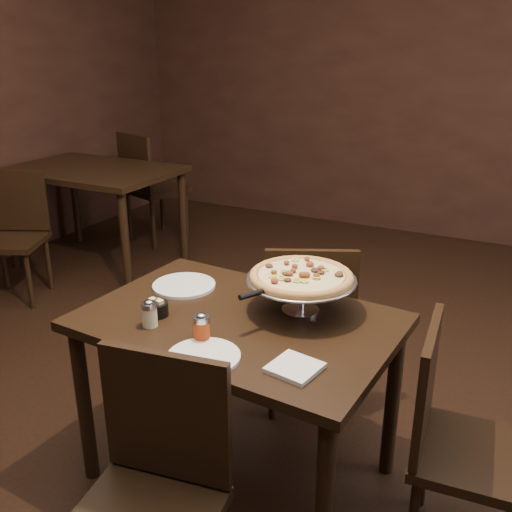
% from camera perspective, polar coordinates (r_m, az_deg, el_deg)
% --- Properties ---
extents(room, '(6.04, 7.04, 2.84)m').
position_cam_1_polar(room, '(1.97, 2.76, 12.24)').
color(room, black).
rests_on(room, ground).
extents(dining_table, '(1.20, 0.85, 0.72)m').
position_cam_1_polar(dining_table, '(2.19, -1.78, -8.40)').
color(dining_table, black).
rests_on(dining_table, ground).
extents(background_table, '(1.26, 0.84, 0.79)m').
position_cam_1_polar(background_table, '(4.59, -15.95, 7.20)').
color(background_table, black).
rests_on(background_table, ground).
extents(pizza_stand, '(0.42, 0.42, 0.17)m').
position_cam_1_polar(pizza_stand, '(2.15, 4.55, -2.09)').
color(pizza_stand, silver).
rests_on(pizza_stand, dining_table).
extents(parmesan_shaker, '(0.06, 0.06, 0.10)m').
position_cam_1_polar(parmesan_shaker, '(2.10, -10.60, -5.70)').
color(parmesan_shaker, beige).
rests_on(parmesan_shaker, dining_table).
extents(pepper_flake_shaker, '(0.06, 0.06, 0.11)m').
position_cam_1_polar(pepper_flake_shaker, '(1.98, -5.47, -7.16)').
color(pepper_flake_shaker, '#96290D').
rests_on(pepper_flake_shaker, dining_table).
extents(packet_caddy, '(0.09, 0.09, 0.07)m').
position_cam_1_polar(packet_caddy, '(2.18, -9.89, -5.19)').
color(packet_caddy, black).
rests_on(packet_caddy, dining_table).
extents(napkin_stack, '(0.17, 0.17, 0.02)m').
position_cam_1_polar(napkin_stack, '(1.83, 3.90, -11.08)').
color(napkin_stack, silver).
rests_on(napkin_stack, dining_table).
extents(plate_left, '(0.26, 0.26, 0.01)m').
position_cam_1_polar(plate_left, '(2.42, -7.21, -2.94)').
color(plate_left, silver).
rests_on(plate_left, dining_table).
extents(plate_near, '(0.24, 0.24, 0.01)m').
position_cam_1_polar(plate_near, '(1.89, -5.26, -10.00)').
color(plate_near, silver).
rests_on(plate_near, dining_table).
extents(serving_spatula, '(0.17, 0.17, 0.03)m').
position_cam_1_polar(serving_spatula, '(2.01, -0.05, -3.81)').
color(serving_spatula, silver).
rests_on(serving_spatula, pizza_stand).
extents(chair_far, '(0.54, 0.54, 0.87)m').
position_cam_1_polar(chair_far, '(2.68, 5.25, -6.47)').
color(chair_far, black).
rests_on(chair_far, ground).
extents(chair_near, '(0.46, 0.46, 0.87)m').
position_cam_1_polar(chair_near, '(1.80, -10.43, -22.14)').
color(chair_near, black).
rests_on(chair_near, ground).
extents(chair_side, '(0.42, 0.42, 0.84)m').
position_cam_1_polar(chair_side, '(2.09, 19.33, -16.66)').
color(chair_side, black).
rests_on(chair_side, ground).
extents(bg_chair_far, '(0.57, 0.57, 0.97)m').
position_cam_1_polar(bg_chair_far, '(5.10, -10.69, 7.13)').
color(bg_chair_far, black).
rests_on(bg_chair_far, ground).
extents(bg_chair_near, '(0.54, 0.54, 0.87)m').
position_cam_1_polar(bg_chair_near, '(4.25, -23.01, 2.37)').
color(bg_chair_near, black).
rests_on(bg_chair_near, ground).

